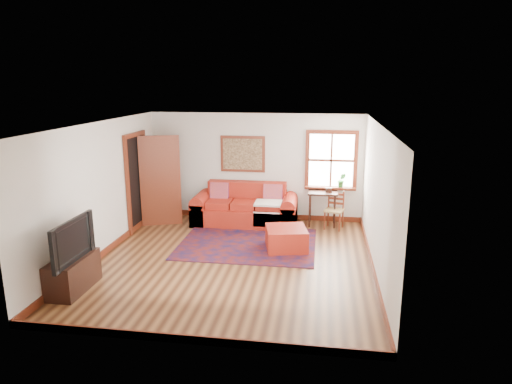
% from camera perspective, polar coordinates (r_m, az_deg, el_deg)
% --- Properties ---
extents(ground, '(5.50, 5.50, 0.00)m').
position_cam_1_polar(ground, '(8.47, -2.83, -8.60)').
color(ground, '#432312').
rests_on(ground, ground).
extents(room_envelope, '(5.04, 5.54, 2.52)m').
position_cam_1_polar(room_envelope, '(8.01, -2.95, 2.43)').
color(room_envelope, silver).
rests_on(room_envelope, ground).
extents(window, '(1.18, 0.20, 1.38)m').
position_cam_1_polar(window, '(10.56, 9.53, 3.17)').
color(window, white).
rests_on(window, ground).
extents(doorway, '(0.89, 1.08, 2.14)m').
position_cam_1_polar(doorway, '(10.41, -12.96, 1.48)').
color(doorway, black).
rests_on(doorway, ground).
extents(framed_artwork, '(1.05, 0.07, 0.85)m').
position_cam_1_polar(framed_artwork, '(10.69, -1.68, 4.77)').
color(framed_artwork, maroon).
rests_on(framed_artwork, ground).
extents(persian_rug, '(2.72, 2.18, 0.02)m').
position_cam_1_polar(persian_rug, '(9.29, -1.03, -6.46)').
color(persian_rug, '#61150D').
rests_on(persian_rug, ground).
extents(red_leather_sofa, '(2.37, 0.98, 0.93)m').
position_cam_1_polar(red_leather_sofa, '(10.53, -1.34, -2.30)').
color(red_leather_sofa, '#A72315').
rests_on(red_leather_sofa, ground).
extents(red_ottoman, '(0.91, 0.91, 0.44)m').
position_cam_1_polar(red_ottoman, '(8.97, 3.80, -5.84)').
color(red_ottoman, '#A72315').
rests_on(red_ottoman, ground).
extents(side_table, '(0.65, 0.49, 0.78)m').
position_cam_1_polar(side_table, '(10.41, 8.32, -0.65)').
color(side_table, black).
rests_on(side_table, ground).
extents(ladder_back_chair, '(0.48, 0.46, 0.85)m').
position_cam_1_polar(ladder_back_chair, '(10.29, 9.81, -2.04)').
color(ladder_back_chair, tan).
rests_on(ladder_back_chair, ground).
extents(media_cabinet, '(0.44, 0.99, 0.54)m').
position_cam_1_polar(media_cabinet, '(7.82, -21.90, -9.46)').
color(media_cabinet, black).
rests_on(media_cabinet, ground).
extents(television, '(0.15, 1.15, 0.66)m').
position_cam_1_polar(television, '(7.50, -22.64, -5.59)').
color(television, black).
rests_on(television, media_cabinet).
extents(candle_hurricane, '(0.12, 0.12, 0.18)m').
position_cam_1_polar(candle_hurricane, '(7.94, -20.59, -6.22)').
color(candle_hurricane, silver).
rests_on(candle_hurricane, media_cabinet).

